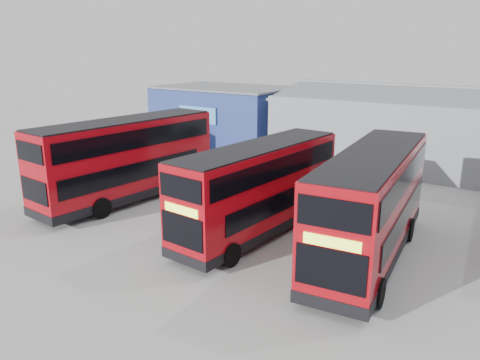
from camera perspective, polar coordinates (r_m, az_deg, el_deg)
ground_plane at (r=22.51m, az=0.17°, el=-6.59°), size 120.00×120.00×0.00m
office_block at (r=43.99m, az=-1.76°, el=8.02°), size 12.30×8.32×5.12m
double_decker_left at (r=27.48m, az=-13.60°, el=2.30°), size 3.57×11.38×4.74m
double_decker_centre at (r=21.89m, az=2.34°, el=-1.29°), size 3.15×10.36×4.32m
double_decker_right at (r=20.01m, az=15.67°, el=-3.12°), size 3.82×11.11×4.61m
panel_van at (r=41.15m, az=-7.13°, el=5.48°), size 3.68×5.48×2.24m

